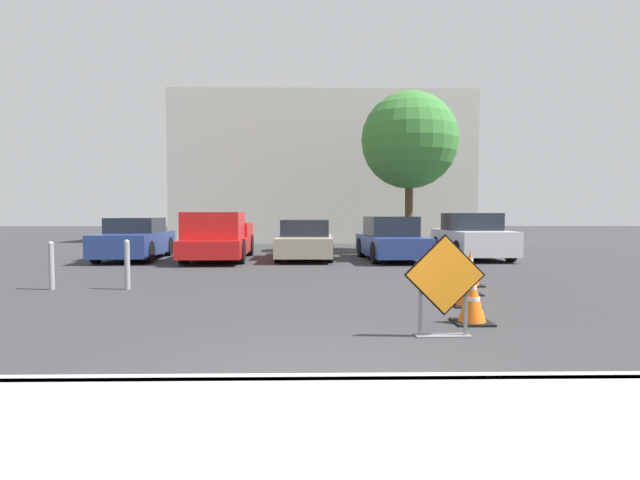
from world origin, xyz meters
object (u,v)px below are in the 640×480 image
object	(u,v)px
pickup_truck	(218,239)
bollard_nearest	(127,263)
traffic_cone_fourth	(470,268)
parked_car_second	(305,241)
traffic_cone_second	(466,285)
parked_car_third	(391,240)
road_closed_sign	(444,284)
parked_car_fourth	(472,237)
bollard_second	(51,264)
parked_car_nearest	(135,240)
traffic_cone_third	(468,277)
traffic_cone_nearest	(472,300)

from	to	relation	value
pickup_truck	bollard_nearest	bearing A→B (deg)	81.89
traffic_cone_fourth	parked_car_second	distance (m)	7.56
traffic_cone_second	parked_car_third	bearing A→B (deg)	89.41
road_closed_sign	parked_car_fourth	xyz separation A→B (m)	(3.95, 11.10, 0.05)
traffic_cone_second	bollard_second	xyz separation A→B (m)	(-7.99, 1.99, 0.16)
parked_car_nearest	bollard_second	xyz separation A→B (m)	(0.68, -6.88, -0.14)
traffic_cone_second	parked_car_second	distance (m)	9.41
parked_car_nearest	pickup_truck	bearing A→B (deg)	167.03
traffic_cone_fourth	pickup_truck	distance (m)	8.91
traffic_cone_fourth	parked_car_third	distance (m)	6.17
road_closed_sign	traffic_cone_second	size ratio (longest dim) A/B	1.74
road_closed_sign	parked_car_second	size ratio (longest dim) A/B	0.29
traffic_cone_fourth	parked_car_nearest	xyz separation A→B (m)	(-9.50, 6.51, 0.29)
bollard_nearest	bollard_second	world-z (taller)	bollard_nearest
traffic_cone_third	parked_car_third	bearing A→B (deg)	92.62
traffic_cone_nearest	parked_car_nearest	world-z (taller)	parked_car_nearest
parked_car_nearest	bollard_nearest	world-z (taller)	parked_car_nearest
parked_car_second	parked_car_third	xyz separation A→B (m)	(2.92, -0.49, 0.04)
parked_car_nearest	pickup_truck	world-z (taller)	pickup_truck
traffic_cone_third	pickup_truck	bearing A→B (deg)	130.71
road_closed_sign	traffic_cone_second	xyz separation A→B (m)	(0.94, 2.11, -0.32)
parked_car_second	traffic_cone_second	bearing A→B (deg)	108.38
traffic_cone_fourth	parked_car_third	xyz separation A→B (m)	(-0.75, 6.12, 0.29)
parked_car_nearest	parked_car_third	world-z (taller)	parked_car_third
traffic_cone_second	parked_car_nearest	xyz separation A→B (m)	(-8.67, 8.87, 0.30)
bollard_nearest	bollard_second	distance (m)	1.56
traffic_cone_second	parked_car_second	bearing A→B (deg)	107.50
parked_car_nearest	parked_car_second	size ratio (longest dim) A/B	1.02
traffic_cone_third	parked_car_fourth	world-z (taller)	parked_car_fourth
pickup_truck	parked_car_third	size ratio (longest dim) A/B	1.22
road_closed_sign	parked_car_third	bearing A→B (deg)	84.46
traffic_cone_nearest	traffic_cone_third	world-z (taller)	traffic_cone_third
traffic_cone_nearest	bollard_nearest	bearing A→B (deg)	151.63
traffic_cone_fourth	parked_car_second	bearing A→B (deg)	119.00
traffic_cone_fourth	parked_car_fourth	size ratio (longest dim) A/B	0.19
traffic_cone_nearest	parked_car_nearest	distance (m)	13.17
road_closed_sign	traffic_cone_third	world-z (taller)	road_closed_sign
parked_car_second	parked_car_nearest	bearing A→B (deg)	1.83
bollard_second	bollard_nearest	bearing A→B (deg)	0.00
road_closed_sign	traffic_cone_third	distance (m)	3.62
traffic_cone_nearest	bollard_nearest	distance (m)	6.95
traffic_cone_second	parked_car_second	world-z (taller)	parked_car_second
parked_car_nearest	pickup_truck	distance (m)	2.97
parked_car_nearest	traffic_cone_nearest	bearing A→B (deg)	125.94
traffic_cone_third	parked_car_second	distance (m)	8.40
bollard_nearest	traffic_cone_fourth	bearing A→B (deg)	2.93
traffic_cone_nearest	bollard_second	size ratio (longest dim) A/B	0.70
parked_car_third	road_closed_sign	bearing A→B (deg)	80.51
traffic_cone_second	bollard_second	distance (m)	8.24
pickup_truck	bollard_second	xyz separation A→B (m)	(-2.25, -6.39, -0.20)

